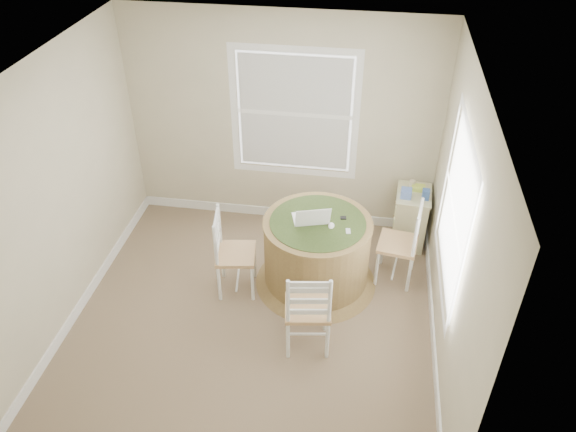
# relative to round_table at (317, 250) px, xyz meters

# --- Properties ---
(room) EXTENTS (3.64, 3.64, 2.64)m
(room) POSITION_rel_round_table_xyz_m (-0.40, -0.48, 0.86)
(room) COLOR #897357
(room) RESTS_ON ground
(round_table) EXTENTS (1.31, 1.31, 0.82)m
(round_table) POSITION_rel_round_table_xyz_m (0.00, 0.00, 0.00)
(round_table) COLOR olive
(round_table) RESTS_ON ground
(chair_left) EXTENTS (0.46, 0.48, 0.95)m
(chair_left) POSITION_rel_round_table_xyz_m (-0.82, -0.23, 0.03)
(chair_left) COLOR white
(chair_left) RESTS_ON ground
(chair_near) EXTENTS (0.48, 0.46, 0.95)m
(chair_near) POSITION_rel_round_table_xyz_m (0.02, -0.89, 0.03)
(chair_near) COLOR white
(chair_near) RESTS_ON ground
(chair_right) EXTENTS (0.46, 0.47, 0.95)m
(chair_right) POSITION_rel_round_table_xyz_m (0.84, 0.21, 0.03)
(chair_right) COLOR white
(chair_right) RESTS_ON ground
(laptop) EXTENTS (0.43, 0.40, 0.25)m
(laptop) POSITION_rel_round_table_xyz_m (-0.07, 0.01, 0.40)
(laptop) COLOR white
(laptop) RESTS_ON round_table
(mouse) EXTENTS (0.08, 0.11, 0.04)m
(mouse) POSITION_rel_round_table_xyz_m (0.14, -0.05, 0.38)
(mouse) COLOR white
(mouse) RESTS_ON round_table
(phone) EXTENTS (0.06, 0.10, 0.02)m
(phone) POSITION_rel_round_table_xyz_m (0.32, -0.11, 0.37)
(phone) COLOR #B7BABF
(phone) RESTS_ON round_table
(keys) EXTENTS (0.07, 0.06, 0.02)m
(keys) POSITION_rel_round_table_xyz_m (0.25, 0.10, 0.37)
(keys) COLOR black
(keys) RESTS_ON round_table
(corner_chest) EXTENTS (0.42, 0.54, 0.69)m
(corner_chest) POSITION_rel_round_table_xyz_m (1.01, 0.89, -0.10)
(corner_chest) COLOR beige
(corner_chest) RESTS_ON ground
(tissue_box) EXTENTS (0.13, 0.13, 0.10)m
(tissue_box) POSITION_rel_round_table_xyz_m (0.92, 0.81, 0.30)
(tissue_box) COLOR #5B7DD1
(tissue_box) RESTS_ON corner_chest
(box_yellow) EXTENTS (0.16, 0.11, 0.06)m
(box_yellow) POSITION_rel_round_table_xyz_m (1.04, 0.95, 0.28)
(box_yellow) COLOR #D1E952
(box_yellow) RESTS_ON corner_chest
(box_blue) EXTENTS (0.08, 0.08, 0.12)m
(box_blue) POSITION_rel_round_table_xyz_m (1.11, 0.80, 0.31)
(box_blue) COLOR #385EA9
(box_blue) RESTS_ON corner_chest
(cup_cream) EXTENTS (0.07, 0.07, 0.09)m
(cup_cream) POSITION_rel_round_table_xyz_m (0.98, 0.99, 0.29)
(cup_cream) COLOR beige
(cup_cream) RESTS_ON corner_chest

